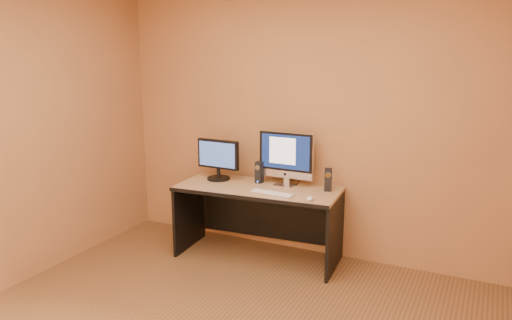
{
  "coord_description": "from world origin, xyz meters",
  "views": [
    {
      "loc": [
        1.55,
        -2.41,
        1.97
      ],
      "look_at": [
        -0.37,
        1.52,
        0.98
      ],
      "focal_mm": 35.0,
      "sensor_mm": 36.0,
      "label": 1
    }
  ],
  "objects": [
    {
      "name": "cable_b",
      "position": [
        -0.21,
        1.91,
        0.7
      ],
      "size": [
        0.04,
        0.17,
        0.01
      ],
      "primitive_type": "cylinder",
      "rotation": [
        1.57,
        0.0,
        -0.19
      ],
      "color": "black",
      "rests_on": "desk"
    },
    {
      "name": "imac",
      "position": [
        -0.2,
        1.79,
        0.96
      ],
      "size": [
        0.54,
        0.2,
        0.52
      ],
      "primitive_type": null,
      "rotation": [
        0.0,
        0.0,
        -0.01
      ],
      "color": "silver",
      "rests_on": "desk"
    },
    {
      "name": "cable_a",
      "position": [
        -0.11,
        1.91,
        0.7
      ],
      "size": [
        0.05,
        0.2,
        0.01
      ],
      "primitive_type": "cylinder",
      "rotation": [
        1.57,
        0.0,
        0.22
      ],
      "color": "black",
      "rests_on": "desk"
    },
    {
      "name": "keyboard",
      "position": [
        -0.19,
        1.47,
        0.71
      ],
      "size": [
        0.41,
        0.14,
        0.02
      ],
      "primitive_type": "cube",
      "rotation": [
        0.0,
        0.0,
        -0.08
      ],
      "color": "silver",
      "rests_on": "desk"
    },
    {
      "name": "speaker_right",
      "position": [
        0.23,
        1.79,
        0.8
      ],
      "size": [
        0.08,
        0.08,
        0.21
      ],
      "primitive_type": null,
      "rotation": [
        0.0,
        0.0,
        0.25
      ],
      "color": "black",
      "rests_on": "desk"
    },
    {
      "name": "desk",
      "position": [
        -0.39,
        1.62,
        0.35
      ],
      "size": [
        1.56,
        0.77,
        0.7
      ],
      "primitive_type": null,
      "rotation": [
        0.0,
        0.0,
        0.08
      ],
      "color": "tan",
      "rests_on": "ground"
    },
    {
      "name": "second_monitor",
      "position": [
        -0.87,
        1.71,
        0.9
      ],
      "size": [
        0.46,
        0.24,
        0.4
      ],
      "primitive_type": null,
      "rotation": [
        0.0,
        0.0,
        -0.03
      ],
      "color": "black",
      "rests_on": "desk"
    },
    {
      "name": "speaker_left",
      "position": [
        -0.45,
        1.77,
        0.8
      ],
      "size": [
        0.07,
        0.07,
        0.21
      ],
      "primitive_type": null,
      "rotation": [
        0.0,
        0.0,
        -0.09
      ],
      "color": "black",
      "rests_on": "desk"
    },
    {
      "name": "walls",
      "position": [
        0.0,
        0.0,
        1.3
      ],
      "size": [
        4.0,
        4.0,
        2.6
      ],
      "primitive_type": null,
      "color": "#A16C41",
      "rests_on": "ground"
    },
    {
      "name": "mouse",
      "position": [
        0.18,
        1.44,
        0.72
      ],
      "size": [
        0.06,
        0.1,
        0.03
      ],
      "primitive_type": "ellipsoid",
      "rotation": [
        0.0,
        0.0,
        0.1
      ],
      "color": "silver",
      "rests_on": "desk"
    }
  ]
}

